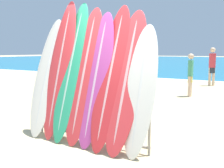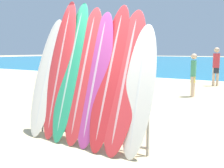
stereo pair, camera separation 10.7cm
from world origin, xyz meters
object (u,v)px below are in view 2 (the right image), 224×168
surfboard_slot_6 (125,79)px  person_far_left (193,73)px  person_mid_beach (143,68)px  surfboard_slot_7 (139,90)px  surfboard_slot_0 (47,76)px  person_near_water (216,65)px  surfboard_slot_5 (110,75)px  surfboard_slot_1 (60,68)px  surfboard_slot_3 (84,74)px  surfboard_rack (88,115)px  surfboard_slot_4 (95,78)px  surfboard_slot_2 (71,70)px

surfboard_slot_6 → person_far_left: 5.65m
person_mid_beach → surfboard_slot_7: bearing=157.7°
surfboard_slot_0 → person_near_water: 9.23m
surfboard_slot_5 → person_near_water: 9.08m
surfboard_slot_1 → surfboard_slot_3: surfboard_slot_1 is taller
surfboard_slot_1 → person_far_left: 5.72m
surfboard_slot_0 → person_far_left: (1.32, 5.65, -0.30)m
surfboard_rack → surfboard_slot_6: (0.71, 0.07, 0.66)m
surfboard_slot_6 → person_far_left: bearing=94.0°
surfboard_slot_0 → person_far_left: size_ratio=1.48×
surfboard_slot_4 → person_near_water: 9.12m
surfboard_slot_6 → person_far_left: surfboard_slot_6 is taller
surfboard_slot_7 → person_far_left: surfboard_slot_7 is taller
surfboard_slot_4 → surfboard_slot_3: bearing=176.3°
surfboard_slot_4 → person_far_left: (0.18, 5.64, -0.33)m
person_mid_beach → person_far_left: (2.52, -1.22, -0.02)m
surfboard_slot_1 → person_near_water: (1.11, 9.09, -0.32)m
surfboard_rack → person_mid_beach: size_ratio=1.49×
surfboard_slot_7 → surfboard_slot_0: bearing=178.8°
surfboard_slot_0 → surfboard_slot_5: surfboard_slot_5 is taller
surfboard_slot_6 → person_mid_beach: 7.44m
surfboard_slot_4 → surfboard_slot_6: surfboard_slot_6 is taller
surfboard_slot_4 → person_near_water: (0.28, 9.11, -0.19)m
surfboard_slot_0 → person_mid_beach: size_ratio=1.44×
person_far_left → person_near_water: bearing=-3.5°
person_far_left → surfboard_slot_0: bearing=165.0°
surfboard_rack → surfboard_slot_1: bearing=174.1°
surfboard_rack → surfboard_slot_6: 0.97m
surfboard_slot_6 → surfboard_slot_7: surfboard_slot_6 is taller
surfboard_slot_7 → person_far_left: bearing=96.8°
surfboard_slot_1 → surfboard_slot_5: 1.11m
surfboard_slot_1 → person_mid_beach: 7.01m
surfboard_slot_1 → person_near_water: bearing=83.0°
surfboard_rack → surfboard_slot_0: 1.19m
surfboard_slot_7 → person_near_water: 9.18m
surfboard_slot_4 → surfboard_rack: bearing=-159.5°
surfboard_rack → surfboard_slot_3: surfboard_slot_3 is taller
person_near_water → surfboard_slot_6: bearing=-118.3°
surfboard_slot_6 → person_mid_beach: surfboard_slot_6 is taller
surfboard_slot_0 → surfboard_slot_3: surfboard_slot_3 is taller
surfboard_slot_2 → person_far_left: surfboard_slot_2 is taller
surfboard_slot_5 → person_far_left: surfboard_slot_5 is taller
surfboard_rack → surfboard_slot_3: (-0.13, 0.07, 0.71)m
surfboard_slot_7 → surfboard_slot_1: bearing=177.5°
surfboard_slot_0 → surfboard_slot_7: size_ratio=1.10×
surfboard_slot_3 → surfboard_slot_6: bearing=-0.1°
surfboard_slot_4 → surfboard_slot_5: bearing=6.6°
surfboard_slot_1 → surfboard_slot_4: size_ratio=1.11×
surfboard_slot_0 → surfboard_slot_4: size_ratio=0.97×
surfboard_slot_2 → surfboard_slot_7: bearing=-3.3°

